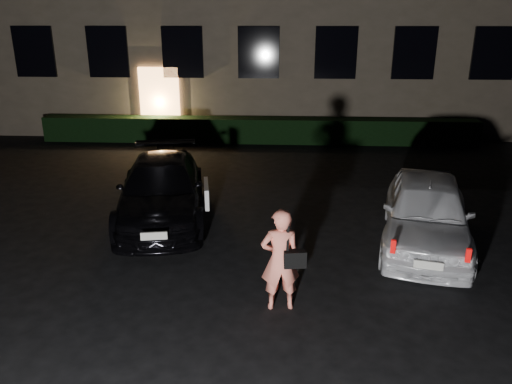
{
  "coord_description": "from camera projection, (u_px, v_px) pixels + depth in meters",
  "views": [
    {
      "loc": [
        0.86,
        -6.53,
        4.19
      ],
      "look_at": [
        0.4,
        2.0,
        1.16
      ],
      "focal_mm": 35.0,
      "sensor_mm": 36.0,
      "label": 1
    }
  ],
  "objects": [
    {
      "name": "ground",
      "position": [
        223.0,
        307.0,
        7.59
      ],
      "size": [
        80.0,
        80.0,
        0.0
      ],
      "primitive_type": "plane",
      "color": "black",
      "rests_on": "ground"
    },
    {
      "name": "hedge",
      "position": [
        258.0,
        130.0,
        17.33
      ],
      "size": [
        15.0,
        0.7,
        0.85
      ],
      "primitive_type": "cube",
      "color": "black",
      "rests_on": "ground"
    },
    {
      "name": "sedan",
      "position": [
        162.0,
        189.0,
        10.8
      ],
      "size": [
        2.49,
        4.61,
        1.27
      ],
      "rotation": [
        0.0,
        0.0,
        0.17
      ],
      "color": "black",
      "rests_on": "ground"
    },
    {
      "name": "hatch",
      "position": [
        426.0,
        212.0,
        9.47
      ],
      "size": [
        2.44,
        4.18,
        1.34
      ],
      "rotation": [
        0.0,
        0.0,
        -0.23
      ],
      "color": "white",
      "rests_on": "ground"
    },
    {
      "name": "man",
      "position": [
        281.0,
        259.0,
        7.33
      ],
      "size": [
        0.7,
        0.46,
        1.6
      ],
      "rotation": [
        0.0,
        0.0,
        3.28
      ],
      "color": "#FF836C",
      "rests_on": "ground"
    }
  ]
}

